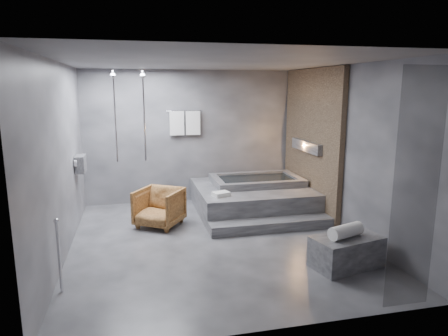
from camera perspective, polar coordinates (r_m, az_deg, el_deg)
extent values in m
plane|color=#303033|center=(6.55, -1.20, -10.35)|extent=(5.00, 5.00, 0.00)
cube|color=#515154|center=(6.10, -1.32, 14.90)|extent=(4.50, 5.00, 0.04)
cube|color=#3B3B41|center=(8.61, -4.65, 4.49)|extent=(4.50, 0.04, 2.80)
cube|color=#3B3B41|center=(3.82, 6.40, -4.25)|extent=(4.50, 0.04, 2.80)
cube|color=#3B3B41|center=(6.14, -22.30, 0.91)|extent=(0.04, 5.00, 2.80)
cube|color=#3B3B41|center=(6.98, 17.16, 2.42)|extent=(0.04, 5.00, 2.80)
cube|color=tan|center=(8.05, 12.36, 3.79)|extent=(0.10, 2.40, 2.78)
cube|color=#FF9938|center=(8.03, 11.81, 3.07)|extent=(0.14, 1.20, 0.20)
cube|color=gray|center=(7.54, -19.81, 0.57)|extent=(0.16, 0.42, 0.30)
imported|color=beige|center=(7.45, -19.79, 0.09)|extent=(0.08, 0.08, 0.21)
imported|color=beige|center=(7.65, -19.61, 0.17)|extent=(0.07, 0.07, 0.15)
cylinder|color=silver|center=(8.03, -11.36, 7.40)|extent=(0.04, 0.04, 1.80)
cylinder|color=silver|center=(8.04, -15.31, 7.22)|extent=(0.04, 0.04, 1.80)
cylinder|color=silver|center=(8.49, -5.66, 8.10)|extent=(0.75, 0.02, 0.02)
cube|color=white|center=(8.46, -6.75, 6.37)|extent=(0.30, 0.06, 0.50)
cube|color=white|center=(8.51, -4.46, 6.44)|extent=(0.30, 0.06, 0.50)
cylinder|color=silver|center=(5.24, -22.50, -11.68)|extent=(0.04, 0.04, 0.90)
cube|color=black|center=(4.67, 25.69, -3.07)|extent=(0.55, 0.01, 2.60)
cube|color=#363638|center=(8.05, 4.02, -4.33)|extent=(2.20, 2.00, 0.50)
cube|color=#363638|center=(7.04, 6.82, -8.09)|extent=(2.20, 0.36, 0.18)
cube|color=#363639|center=(5.85, 17.09, -11.34)|extent=(1.04, 0.72, 0.43)
imported|color=#4D2D13|center=(7.22, -9.23, -5.56)|extent=(1.02, 1.02, 0.68)
cylinder|color=white|center=(5.71, 17.01, -8.61)|extent=(0.55, 0.34, 0.19)
cube|color=silver|center=(7.24, -0.42, -3.74)|extent=(0.34, 0.29, 0.08)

